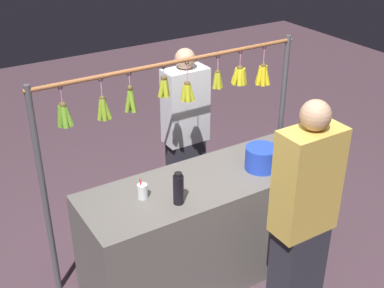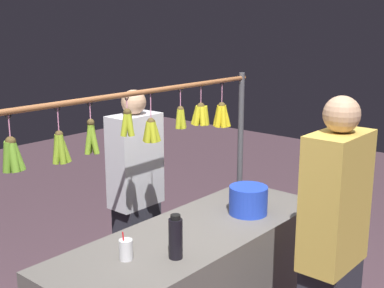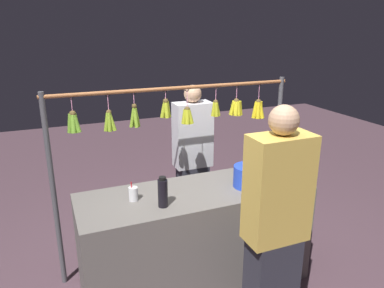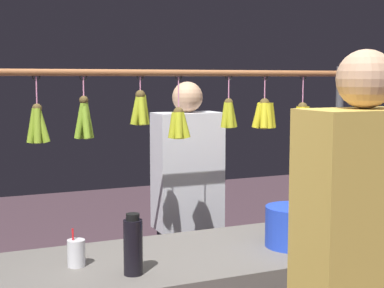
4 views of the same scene
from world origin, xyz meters
name	(u,v)px [view 2 (image 2 of 4)]	position (x,y,z in m)	size (l,w,h in m)	color
display_rack	(144,156)	(-0.04, -0.44, 1.26)	(2.22, 0.13, 1.70)	#4C4C51
water_bottle	(176,238)	(0.33, 0.16, 1.00)	(0.07, 0.07, 0.24)	black
blue_bucket	(248,200)	(-0.44, 0.08, 0.98)	(0.24, 0.24, 0.18)	blue
drink_cup	(126,250)	(0.51, -0.03, 0.94)	(0.07, 0.07, 0.15)	silver
vendor_person	(136,200)	(-0.31, -0.82, 0.80)	(0.38, 0.21, 1.62)	#2D2D38
customer_person	(332,258)	(-0.26, 0.75, 0.85)	(0.41, 0.22, 1.73)	#2D2D38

